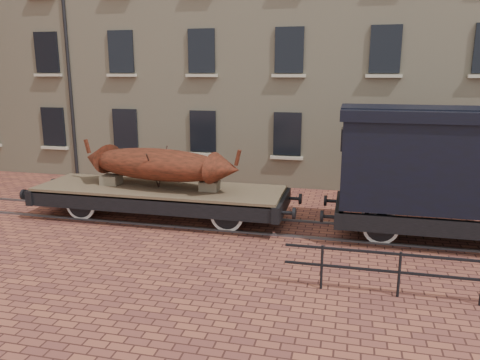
# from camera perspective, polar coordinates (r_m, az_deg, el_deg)

# --- Properties ---
(ground) EXTENTS (90.00, 90.00, 0.00)m
(ground) POSITION_cam_1_polar(r_m,az_deg,el_deg) (14.58, -1.01, -5.39)
(ground) COLOR brown
(warehouse_cream) EXTENTS (40.00, 10.19, 14.00)m
(warehouse_cream) POSITION_cam_1_polar(r_m,az_deg,el_deg) (23.48, 12.98, 18.66)
(warehouse_cream) COLOR #C7B893
(warehouse_cream) RESTS_ON ground
(rail_track) EXTENTS (30.00, 1.52, 0.06)m
(rail_track) POSITION_cam_1_polar(r_m,az_deg,el_deg) (14.57, -1.01, -5.28)
(rail_track) COLOR #59595E
(rail_track) RESTS_ON ground
(flatcar_wagon) EXTENTS (8.86, 2.40, 1.34)m
(flatcar_wagon) POSITION_cam_1_polar(r_m,az_deg,el_deg) (15.09, -9.77, -1.63)
(flatcar_wagon) COLOR brown
(flatcar_wagon) RESTS_ON ground
(iron_boat) EXTENTS (5.61, 2.29, 1.39)m
(iron_boat) POSITION_cam_1_polar(r_m,az_deg,el_deg) (14.88, -9.99, 1.91)
(iron_boat) COLOR maroon
(iron_boat) RESTS_ON flatcar_wagon
(goods_van) EXTENTS (7.16, 2.61, 3.70)m
(goods_van) POSITION_cam_1_polar(r_m,az_deg,el_deg) (13.87, 25.20, 2.27)
(goods_van) COLOR black
(goods_van) RESTS_ON ground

